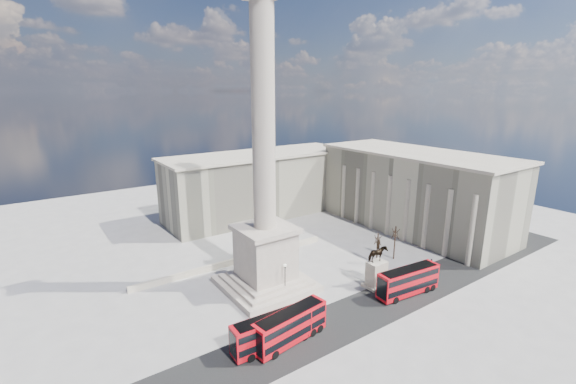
# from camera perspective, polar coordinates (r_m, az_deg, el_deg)

# --- Properties ---
(ground) EXTENTS (180.00, 180.00, 0.00)m
(ground) POSITION_cam_1_polar(r_m,az_deg,el_deg) (64.02, -0.85, -15.54)
(ground) COLOR #A29E99
(ground) RESTS_ON ground
(asphalt_road) EXTENTS (120.00, 9.00, 0.01)m
(asphalt_road) POSITION_cam_1_polar(r_m,az_deg,el_deg) (60.11, 8.95, -17.94)
(asphalt_road) COLOR #242424
(asphalt_road) RESTS_ON ground
(nelsons_column) EXTENTS (14.00, 14.00, 49.85)m
(nelsons_column) POSITION_cam_1_polar(r_m,az_deg,el_deg) (62.58, -3.46, -3.31)
(nelsons_column) COLOR #BBAC9B
(nelsons_column) RESTS_ON ground
(balustrade_wall) EXTENTS (40.00, 0.60, 1.10)m
(balustrade_wall) POSITION_cam_1_polar(r_m,az_deg,el_deg) (76.09, -7.71, -10.06)
(balustrade_wall) COLOR #BFB49E
(balustrade_wall) RESTS_ON ground
(building_east) EXTENTS (19.00, 46.00, 18.60)m
(building_east) POSITION_cam_1_polar(r_m,az_deg,el_deg) (96.96, 18.23, 0.28)
(building_east) COLOR #B8B397
(building_east) RESTS_ON ground
(building_northeast) EXTENTS (51.00, 17.00, 16.60)m
(building_northeast) POSITION_cam_1_polar(r_m,az_deg,el_deg) (102.65, -4.09, 1.19)
(building_northeast) COLOR #B8B397
(building_northeast) RESTS_ON ground
(red_bus_a) EXTENTS (11.32, 3.93, 4.50)m
(red_bus_a) POSITION_cam_1_polar(r_m,az_deg,el_deg) (53.54, 0.41, -19.23)
(red_bus_a) COLOR red
(red_bus_a) RESTS_ON ground
(red_bus_b) EXTENTS (11.01, 3.04, 4.42)m
(red_bus_b) POSITION_cam_1_polar(r_m,az_deg,el_deg) (52.75, -2.35, -19.87)
(red_bus_b) COLOR red
(red_bus_b) RESTS_ON ground
(red_bus_c) EXTENTS (11.52, 3.75, 4.59)m
(red_bus_c) POSITION_cam_1_polar(r_m,az_deg,el_deg) (67.08, 17.43, -12.44)
(red_bus_c) COLOR red
(red_bus_c) RESTS_ON ground
(red_bus_d) EXTENTS (11.42, 3.36, 4.57)m
(red_bus_d) POSITION_cam_1_polar(r_m,az_deg,el_deg) (87.20, 26.97, -6.99)
(red_bus_d) COLOR red
(red_bus_d) RESTS_ON ground
(victorian_lamp) EXTENTS (0.50, 0.50, 5.79)m
(victorian_lamp) POSITION_cam_1_polar(r_m,az_deg,el_deg) (62.92, -0.44, -12.57)
(victorian_lamp) COLOR black
(victorian_lamp) RESTS_ON ground
(equestrian_statue) EXTENTS (4.06, 3.04, 8.44)m
(equestrian_statue) POSITION_cam_1_polar(r_m,az_deg,el_deg) (68.01, 12.99, -11.23)
(equestrian_statue) COLOR #BFB49E
(equestrian_statue) RESTS_ON ground
(bare_tree_near) EXTENTS (1.63, 1.63, 7.13)m
(bare_tree_near) POSITION_cam_1_polar(r_m,az_deg,el_deg) (78.27, 15.64, -5.75)
(bare_tree_near) COLOR #332319
(bare_tree_near) RESTS_ON ground
(bare_tree_mid) EXTENTS (1.69, 1.69, 6.42)m
(bare_tree_mid) POSITION_cam_1_polar(r_m,az_deg,el_deg) (75.68, 13.18, -6.75)
(bare_tree_mid) COLOR #332319
(bare_tree_mid) RESTS_ON ground
(bare_tree_far) EXTENTS (1.82, 1.82, 7.45)m
(bare_tree_far) POSITION_cam_1_polar(r_m,az_deg,el_deg) (94.96, 15.13, -1.95)
(bare_tree_far) COLOR #332319
(bare_tree_far) RESTS_ON ground
(pedestrian_walking) EXTENTS (0.77, 0.56, 1.95)m
(pedestrian_walking) POSITION_cam_1_polar(r_m,az_deg,el_deg) (68.93, 13.92, -12.74)
(pedestrian_walking) COLOR #272329
(pedestrian_walking) RESTS_ON ground
(pedestrian_standing) EXTENTS (1.01, 0.97, 1.64)m
(pedestrian_standing) POSITION_cam_1_polar(r_m,az_deg,el_deg) (78.66, 20.44, -9.83)
(pedestrian_standing) COLOR #272329
(pedestrian_standing) RESTS_ON ground
(pedestrian_crossing) EXTENTS (1.02, 1.03, 1.75)m
(pedestrian_crossing) POSITION_cam_1_polar(r_m,az_deg,el_deg) (69.11, 13.72, -12.74)
(pedestrian_crossing) COLOR #272329
(pedestrian_crossing) RESTS_ON ground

